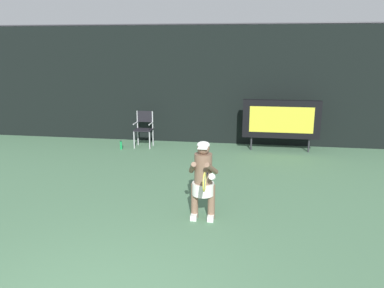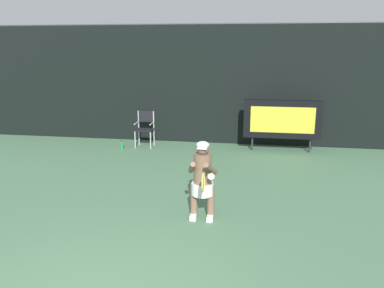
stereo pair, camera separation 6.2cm
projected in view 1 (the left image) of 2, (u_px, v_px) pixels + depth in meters
backdrop_screen at (195, 85)px, 11.90m from camera, size 18.00×0.12×3.66m
scoreboard at (281, 119)px, 11.02m from camera, size 2.20×0.21×1.50m
umpire_chair at (144, 127)px, 11.62m from camera, size 0.52×0.44×1.08m
water_bottle at (121, 145)px, 11.42m from camera, size 0.07×0.07×0.27m
tennis_player at (203, 178)px, 6.69m from camera, size 0.53×0.61×1.42m
tennis_racket at (205, 181)px, 6.02m from camera, size 0.03×0.60×0.31m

